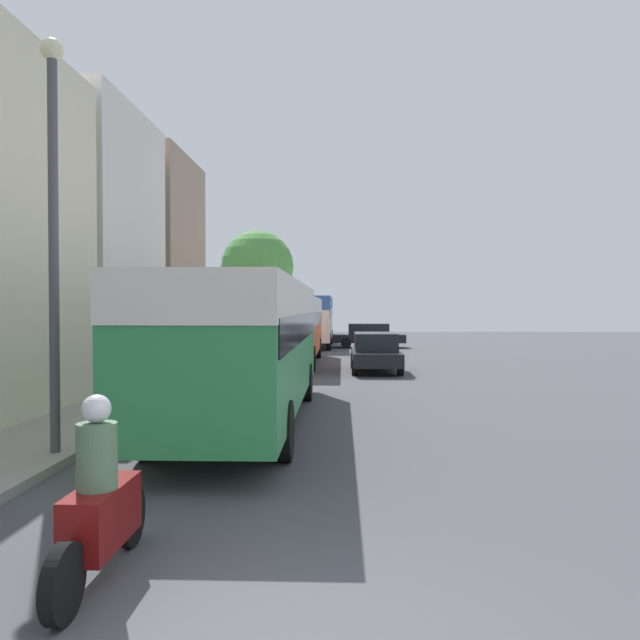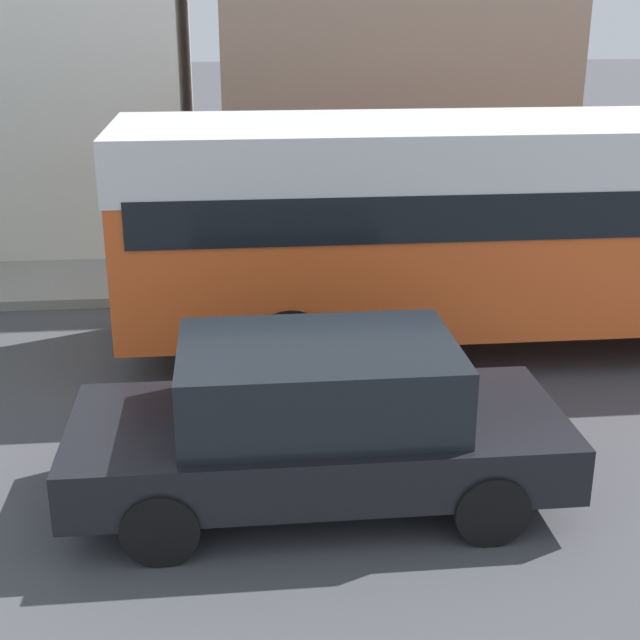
# 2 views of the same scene
# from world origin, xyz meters

# --- Properties ---
(bus_following) EXTENTS (2.63, 10.60, 2.93)m
(bus_following) POSITION_xyz_m (-2.03, 23.38, 1.91)
(bus_following) COLOR #EA5B23
(bus_following) RESTS_ON ground_plane
(car_far_curb) EXTENTS (1.90, 4.39, 1.52)m
(car_far_curb) POSITION_xyz_m (1.64, 20.18, 0.79)
(car_far_curb) COLOR black
(car_far_curb) RESTS_ON ground_plane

